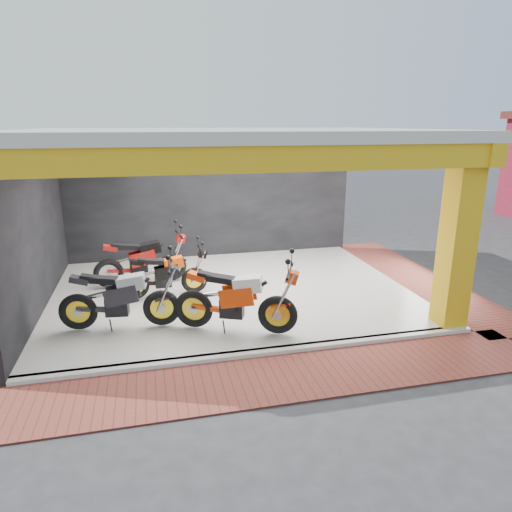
% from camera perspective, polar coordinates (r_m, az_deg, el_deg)
% --- Properties ---
extents(ground, '(80.00, 80.00, 0.00)m').
position_cam_1_polar(ground, '(8.87, -0.67, -9.23)').
color(ground, '#2D2D30').
rests_on(ground, ground).
extents(showroom_floor, '(8.00, 6.00, 0.10)m').
position_cam_1_polar(showroom_floor, '(10.66, -3.06, -4.47)').
color(showroom_floor, white).
rests_on(showroom_floor, ground).
extents(showroom_ceiling, '(8.40, 6.40, 0.20)m').
position_cam_1_polar(showroom_ceiling, '(9.97, -3.37, 14.98)').
color(showroom_ceiling, beige).
rests_on(showroom_ceiling, corner_column).
extents(back_wall, '(8.20, 0.20, 3.50)m').
position_cam_1_polar(back_wall, '(13.19, -5.63, 7.16)').
color(back_wall, black).
rests_on(back_wall, ground).
extents(left_wall, '(0.20, 6.20, 3.50)m').
position_cam_1_polar(left_wall, '(10.30, -26.29, 2.98)').
color(left_wall, black).
rests_on(left_wall, ground).
extents(corner_column, '(0.50, 0.50, 3.50)m').
position_cam_1_polar(corner_column, '(9.19, 23.89, 1.85)').
color(corner_column, gold).
rests_on(corner_column, ground).
extents(header_beam_front, '(8.40, 0.30, 0.40)m').
position_cam_1_polar(header_beam_front, '(7.05, 1.07, 12.06)').
color(header_beam_front, gold).
rests_on(header_beam_front, corner_column).
extents(header_beam_right, '(0.30, 6.40, 0.40)m').
position_cam_1_polar(header_beam_right, '(11.39, 17.43, 12.93)').
color(header_beam_right, gold).
rests_on(header_beam_right, corner_column).
extents(floor_kerb, '(8.00, 0.20, 0.10)m').
position_cam_1_polar(floor_kerb, '(7.96, 0.98, -11.97)').
color(floor_kerb, white).
rests_on(floor_kerb, ground).
extents(paver_front, '(9.00, 1.40, 0.03)m').
position_cam_1_polar(paver_front, '(7.33, 2.55, -15.01)').
color(paver_front, brown).
rests_on(paver_front, ground).
extents(paver_right, '(1.40, 7.00, 0.03)m').
position_cam_1_polar(paver_right, '(12.40, 19.35, -2.56)').
color(paver_right, brown).
rests_on(paver_right, ground).
extents(moto_hero, '(2.59, 1.79, 1.49)m').
position_cam_1_polar(moto_hero, '(8.18, 2.75, -5.07)').
color(moto_hero, red).
rests_on(moto_hero, showroom_floor).
extents(moto_row_a, '(2.42, 1.12, 1.43)m').
position_cam_1_polar(moto_row_a, '(8.70, -11.82, -4.29)').
color(moto_row_a, black).
rests_on(moto_row_a, showroom_floor).
extents(moto_row_b, '(2.37, 1.11, 1.40)m').
position_cam_1_polar(moto_row_b, '(11.16, -10.48, 0.30)').
color(moto_row_b, '#AD1512').
rests_on(moto_row_b, showroom_floor).
extents(moto_row_c, '(2.03, 0.86, 1.22)m').
position_cam_1_polar(moto_row_c, '(10.29, -7.77, -1.48)').
color(moto_row_c, black).
rests_on(moto_row_c, showroom_floor).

